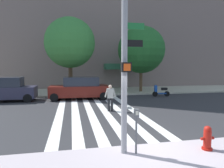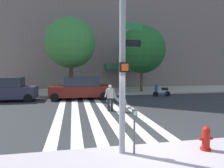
{
  "view_description": "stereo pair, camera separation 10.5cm",
  "coord_description": "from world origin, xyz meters",
  "px_view_note": "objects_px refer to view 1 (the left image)",
  "views": [
    {
      "loc": [
        -2.5,
        -6.26,
        2.78
      ],
      "look_at": [
        0.11,
        6.51,
        1.63
      ],
      "focal_mm": 32.23,
      "sensor_mm": 36.0,
      "label": 1
    },
    {
      "loc": [
        -2.4,
        -6.28,
        2.78
      ],
      "look_at": [
        0.11,
        6.51,
        1.63
      ],
      "focal_mm": 32.23,
      "sensor_mm": 36.0,
      "label": 2
    }
  ],
  "objects_px": {
    "parking_meter_curbside": "(136,125)",
    "traffic_light_pole": "(125,40)",
    "parked_car_near_curb": "(5,90)",
    "street_tree_nearest": "(70,43)",
    "fire_hydrant": "(207,138)",
    "pedestrian_dog_walker": "(110,96)",
    "parked_scooter": "(161,91)",
    "street_tree_middle": "(141,50)",
    "parked_car_behind_first": "(80,88)",
    "dog_on_leash": "(124,101)"
  },
  "relations": [
    {
      "from": "parked_scooter",
      "to": "pedestrian_dog_walker",
      "type": "height_order",
      "value": "pedestrian_dog_walker"
    },
    {
      "from": "street_tree_nearest",
      "to": "pedestrian_dog_walker",
      "type": "xyz_separation_m",
      "value": [
        2.4,
        -7.29,
        -4.01
      ]
    },
    {
      "from": "parked_car_near_curb",
      "to": "pedestrian_dog_walker",
      "type": "relative_size",
      "value": 2.92
    },
    {
      "from": "parked_scooter",
      "to": "street_tree_nearest",
      "type": "bearing_deg",
      "value": 164.71
    },
    {
      "from": "traffic_light_pole",
      "to": "parking_meter_curbside",
      "type": "relative_size",
      "value": 4.26
    },
    {
      "from": "parking_meter_curbside",
      "to": "traffic_light_pole",
      "type": "bearing_deg",
      "value": 166.7
    },
    {
      "from": "fire_hydrant",
      "to": "pedestrian_dog_walker",
      "type": "bearing_deg",
      "value": 105.41
    },
    {
      "from": "fire_hydrant",
      "to": "street_tree_middle",
      "type": "distance_m",
      "value": 15.4
    },
    {
      "from": "parking_meter_curbside",
      "to": "street_tree_nearest",
      "type": "distance_m",
      "value": 14.4
    },
    {
      "from": "dog_on_leash",
      "to": "fire_hydrant",
      "type": "bearing_deg",
      "value": -84.81
    },
    {
      "from": "parked_car_near_curb",
      "to": "parked_car_behind_first",
      "type": "height_order",
      "value": "parked_car_near_curb"
    },
    {
      "from": "parking_meter_curbside",
      "to": "street_tree_nearest",
      "type": "bearing_deg",
      "value": 98.01
    },
    {
      "from": "parked_scooter",
      "to": "pedestrian_dog_walker",
      "type": "xyz_separation_m",
      "value": [
        -5.76,
        -5.06,
        0.45
      ]
    },
    {
      "from": "parked_scooter",
      "to": "street_tree_nearest",
      "type": "distance_m",
      "value": 9.56
    },
    {
      "from": "parking_meter_curbside",
      "to": "parked_car_behind_first",
      "type": "height_order",
      "value": "parked_car_behind_first"
    },
    {
      "from": "parked_scooter",
      "to": "pedestrian_dog_walker",
      "type": "relative_size",
      "value": 1.0
    },
    {
      "from": "fire_hydrant",
      "to": "parked_scooter",
      "type": "xyz_separation_m",
      "value": [
        3.94,
        11.67,
        -0.04
      ]
    },
    {
      "from": "parking_meter_curbside",
      "to": "parked_car_near_curb",
      "type": "relative_size",
      "value": 0.28
    },
    {
      "from": "fire_hydrant",
      "to": "parked_car_near_curb",
      "type": "bearing_deg",
      "value": 128.64
    },
    {
      "from": "parked_scooter",
      "to": "street_tree_nearest",
      "type": "relative_size",
      "value": 0.23
    },
    {
      "from": "street_tree_nearest",
      "to": "dog_on_leash",
      "type": "bearing_deg",
      "value": -60.89
    },
    {
      "from": "traffic_light_pole",
      "to": "street_tree_nearest",
      "type": "height_order",
      "value": "street_tree_nearest"
    },
    {
      "from": "traffic_light_pole",
      "to": "street_tree_nearest",
      "type": "relative_size",
      "value": 0.81
    },
    {
      "from": "fire_hydrant",
      "to": "parked_car_behind_first",
      "type": "distance_m",
      "value": 12.18
    },
    {
      "from": "street_tree_nearest",
      "to": "pedestrian_dog_walker",
      "type": "bearing_deg",
      "value": -71.79
    },
    {
      "from": "street_tree_middle",
      "to": "parked_scooter",
      "type": "bearing_deg",
      "value": -72.14
    },
    {
      "from": "traffic_light_pole",
      "to": "dog_on_leash",
      "type": "distance_m",
      "value": 8.15
    },
    {
      "from": "fire_hydrant",
      "to": "pedestrian_dog_walker",
      "type": "distance_m",
      "value": 6.88
    },
    {
      "from": "traffic_light_pole",
      "to": "fire_hydrant",
      "type": "xyz_separation_m",
      "value": [
        2.63,
        -0.26,
        -3.0
      ]
    },
    {
      "from": "dog_on_leash",
      "to": "street_tree_middle",
      "type": "bearing_deg",
      "value": 62.25
    },
    {
      "from": "parking_meter_curbside",
      "to": "parked_scooter",
      "type": "bearing_deg",
      "value": 61.55
    },
    {
      "from": "traffic_light_pole",
      "to": "street_tree_nearest",
      "type": "xyz_separation_m",
      "value": [
        -1.59,
        13.64,
        1.42
      ]
    },
    {
      "from": "parked_car_near_curb",
      "to": "street_tree_nearest",
      "type": "distance_m",
      "value": 6.88
    },
    {
      "from": "fire_hydrant",
      "to": "parked_car_near_curb",
      "type": "height_order",
      "value": "parked_car_near_curb"
    },
    {
      "from": "parking_meter_curbside",
      "to": "parked_car_behind_first",
      "type": "bearing_deg",
      "value": 95.83
    },
    {
      "from": "parking_meter_curbside",
      "to": "pedestrian_dog_walker",
      "type": "bearing_deg",
      "value": 85.86
    },
    {
      "from": "traffic_light_pole",
      "to": "dog_on_leash",
      "type": "bearing_deg",
      "value": 75.1
    },
    {
      "from": "parking_meter_curbside",
      "to": "parked_car_behind_first",
      "type": "distance_m",
      "value": 11.55
    },
    {
      "from": "fire_hydrant",
      "to": "parked_scooter",
      "type": "distance_m",
      "value": 12.32
    },
    {
      "from": "parked_car_behind_first",
      "to": "parked_car_near_curb",
      "type": "bearing_deg",
      "value": 179.98
    },
    {
      "from": "street_tree_middle",
      "to": "dog_on_leash",
      "type": "bearing_deg",
      "value": -117.75
    },
    {
      "from": "fire_hydrant",
      "to": "parked_car_behind_first",
      "type": "relative_size",
      "value": 0.15
    },
    {
      "from": "street_tree_middle",
      "to": "parked_car_behind_first",
      "type": "bearing_deg",
      "value": -155.82
    },
    {
      "from": "parked_car_near_curb",
      "to": "parked_scooter",
      "type": "relative_size",
      "value": 2.93
    },
    {
      "from": "street_tree_nearest",
      "to": "dog_on_leash",
      "type": "distance_m",
      "value": 8.54
    },
    {
      "from": "fire_hydrant",
      "to": "street_tree_nearest",
      "type": "bearing_deg",
      "value": 106.88
    },
    {
      "from": "traffic_light_pole",
      "to": "parked_scooter",
      "type": "xyz_separation_m",
      "value": [
        6.56,
        11.41,
        -3.04
      ]
    },
    {
      "from": "traffic_light_pole",
      "to": "parked_car_behind_first",
      "type": "xyz_separation_m",
      "value": [
        -0.84,
        11.41,
        -2.6
      ]
    },
    {
      "from": "pedestrian_dog_walker",
      "to": "parked_car_behind_first",
      "type": "bearing_deg",
      "value": 107.98
    },
    {
      "from": "fire_hydrant",
      "to": "pedestrian_dog_walker",
      "type": "height_order",
      "value": "pedestrian_dog_walker"
    }
  ]
}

